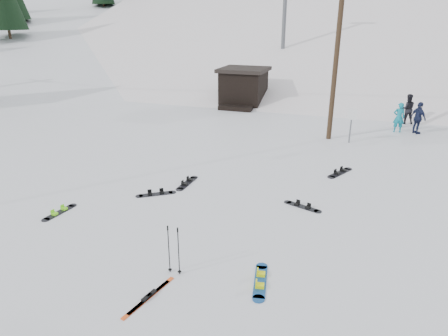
% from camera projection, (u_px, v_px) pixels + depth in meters
% --- Properties ---
extents(ground, '(200.00, 200.00, 0.00)m').
position_uv_depth(ground, '(193.00, 279.00, 10.21)').
color(ground, white).
rests_on(ground, ground).
extents(ski_slope, '(60.00, 85.24, 65.97)m').
position_uv_depth(ski_slope, '(335.00, 140.00, 62.96)').
color(ski_slope, white).
rests_on(ski_slope, ground).
extents(ridge_left, '(47.54, 95.03, 58.38)m').
position_uv_depth(ridge_left, '(113.00, 125.00, 67.61)').
color(ridge_left, white).
rests_on(ridge_left, ground).
extents(treeline_left, '(20.00, 64.00, 10.00)m').
position_uv_depth(treeline_left, '(85.00, 64.00, 56.02)').
color(treeline_left, black).
rests_on(treeline_left, ground).
extents(treeline_crest, '(50.00, 6.00, 10.00)m').
position_uv_depth(treeline_crest, '(353.00, 47.00, 86.01)').
color(treeline_crest, black).
rests_on(treeline_crest, ski_slope).
extents(utility_pole, '(2.00, 0.26, 9.00)m').
position_uv_depth(utility_pole, '(337.00, 50.00, 20.26)').
color(utility_pole, '#3A2819').
rests_on(utility_pole, ground).
extents(trail_sign, '(0.50, 0.09, 1.85)m').
position_uv_depth(trail_sign, '(351.00, 119.00, 20.76)').
color(trail_sign, '#595B60').
rests_on(trail_sign, ground).
extents(lift_hut, '(3.40, 4.10, 2.75)m').
position_uv_depth(lift_hut, '(243.00, 87.00, 29.73)').
color(lift_hut, black).
rests_on(lift_hut, ground).
extents(hero_snowboard, '(0.56, 1.62, 0.11)m').
position_uv_depth(hero_snowboard, '(260.00, 281.00, 10.08)').
color(hero_snowboard, '#164B91').
rests_on(hero_snowboard, ground).
extents(hero_skis, '(0.48, 1.77, 0.09)m').
position_uv_depth(hero_skis, '(149.00, 297.00, 9.53)').
color(hero_skis, '#E44717').
rests_on(hero_skis, ground).
extents(ski_poles, '(0.38, 0.10, 1.36)m').
position_uv_depth(ski_poles, '(174.00, 250.00, 10.21)').
color(ski_poles, black).
rests_on(ski_poles, ground).
extents(board_scatter_a, '(1.29, 1.00, 0.11)m').
position_uv_depth(board_scatter_a, '(156.00, 194.00, 15.03)').
color(board_scatter_a, black).
rests_on(board_scatter_a, ground).
extents(board_scatter_b, '(0.34, 1.62, 0.11)m').
position_uv_depth(board_scatter_b, '(187.00, 183.00, 16.03)').
color(board_scatter_b, black).
rests_on(board_scatter_b, ground).
extents(board_scatter_c, '(0.40, 1.45, 0.10)m').
position_uv_depth(board_scatter_c, '(60.00, 212.00, 13.64)').
color(board_scatter_c, black).
rests_on(board_scatter_c, ground).
extents(board_scatter_d, '(1.38, 0.66, 0.10)m').
position_uv_depth(board_scatter_d, '(302.00, 206.00, 14.05)').
color(board_scatter_d, black).
rests_on(board_scatter_d, ground).
extents(board_scatter_f, '(0.94, 1.56, 0.12)m').
position_uv_depth(board_scatter_f, '(340.00, 173.00, 17.07)').
color(board_scatter_f, black).
rests_on(board_scatter_f, ground).
extents(skier_teal, '(0.69, 0.51, 1.73)m').
position_uv_depth(skier_teal, '(399.00, 117.00, 22.86)').
color(skier_teal, '#0E7C92').
rests_on(skier_teal, ground).
extents(skier_dark, '(1.01, 0.85, 1.84)m').
position_uv_depth(skier_dark, '(407.00, 109.00, 24.69)').
color(skier_dark, black).
rests_on(skier_dark, ground).
extents(skier_navy, '(1.01, 1.11, 1.82)m').
position_uv_depth(skier_navy, '(418.00, 118.00, 22.55)').
color(skier_navy, '#191F3E').
rests_on(skier_navy, ground).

